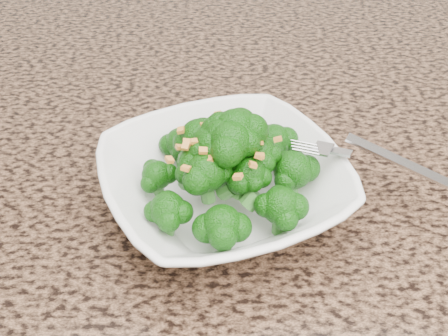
{
  "coord_description": "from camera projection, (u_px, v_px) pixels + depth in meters",
  "views": [
    {
      "loc": [
        -0.08,
        -0.22,
        1.29
      ],
      "look_at": [
        -0.08,
        0.19,
        0.95
      ],
      "focal_mm": 45.0,
      "sensor_mm": 36.0,
      "label": 1
    }
  ],
  "objects": [
    {
      "name": "granite_counter",
      "position": [
        287.0,
        151.0,
        0.66
      ],
      "size": [
        1.64,
        1.04,
        0.03
      ],
      "primitive_type": "cube",
      "color": "brown",
      "rests_on": "cabinet"
    },
    {
      "name": "garlic_topping",
      "position": [
        224.0,
        98.0,
        0.48
      ],
      "size": [
        0.12,
        0.12,
        0.01
      ],
      "primitive_type": null,
      "color": "gold",
      "rests_on": "broccoli_pile"
    },
    {
      "name": "fork",
      "position": [
        345.0,
        152.0,
        0.53
      ],
      "size": [
        0.16,
        0.1,
        0.01
      ],
      "primitive_type": null,
      "rotation": [
        0.0,
        0.0,
        -0.48
      ],
      "color": "silver",
      "rests_on": "bowl"
    },
    {
      "name": "bowl",
      "position": [
        224.0,
        185.0,
        0.55
      ],
      "size": [
        0.3,
        0.3,
        0.06
      ],
      "primitive_type": "imported",
      "rotation": [
        0.0,
        0.0,
        0.39
      ],
      "color": "white",
      "rests_on": "granite_counter"
    },
    {
      "name": "broccoli_pile",
      "position": [
        224.0,
        133.0,
        0.51
      ],
      "size": [
        0.2,
        0.2,
        0.07
      ],
      "primitive_type": null,
      "color": "#105209",
      "rests_on": "bowl"
    }
  ]
}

